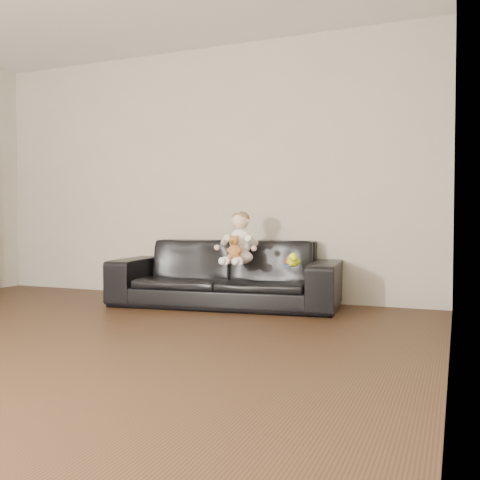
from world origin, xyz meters
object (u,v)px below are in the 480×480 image
at_px(baby, 239,241).
at_px(toy_green, 293,261).
at_px(teddy_bear, 234,247).
at_px(toy_blue_disc, 289,266).
at_px(toy_rattle, 290,261).
at_px(sofa, 225,273).

height_order(baby, toy_green, baby).
distance_m(teddy_bear, toy_blue_disc, 0.51).
distance_m(teddy_bear, toy_green, 0.54).
relative_size(baby, toy_rattle, 6.15).
distance_m(baby, toy_rattle, 0.50).
height_order(toy_green, toy_blue_disc, toy_green).
relative_size(teddy_bear, toy_blue_disc, 2.29).
bearing_deg(toy_green, toy_blue_disc, 144.22).
relative_size(sofa, toy_green, 15.22).
distance_m(baby, toy_blue_disc, 0.53).
height_order(sofa, teddy_bear, teddy_bear).
relative_size(toy_green, toy_rattle, 1.78).
distance_m(sofa, toy_green, 0.76).
xyz_separation_m(teddy_bear, toy_green, (0.52, 0.07, -0.11)).
relative_size(sofa, toy_blue_disc, 23.07).
bearing_deg(toy_green, sofa, 165.14).
bearing_deg(toy_rattle, baby, -178.42).
xyz_separation_m(baby, teddy_bear, (0.01, -0.15, -0.05)).
bearing_deg(sofa, teddy_bear, -58.89).
relative_size(sofa, teddy_bear, 10.07).
bearing_deg(toy_blue_disc, baby, 174.85).
xyz_separation_m(sofa, baby, (0.19, -0.11, 0.31)).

